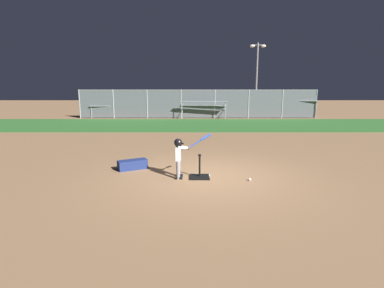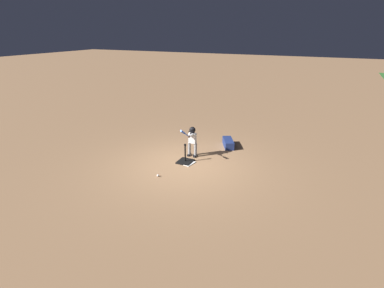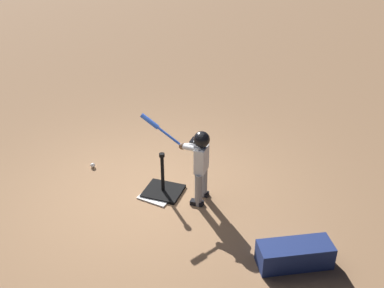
# 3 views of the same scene
# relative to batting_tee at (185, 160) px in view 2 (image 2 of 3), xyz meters

# --- Properties ---
(ground_plane) EXTENTS (90.00, 90.00, 0.00)m
(ground_plane) POSITION_rel_batting_tee_xyz_m (0.24, 0.11, -0.07)
(ground_plane) COLOR #99704C
(home_plate) EXTENTS (0.51, 0.51, 0.02)m
(home_plate) POSITION_rel_batting_tee_xyz_m (0.04, 0.08, -0.06)
(home_plate) COLOR white
(home_plate) RESTS_ON ground_plane
(batting_tee) EXTENTS (0.52, 0.47, 0.64)m
(batting_tee) POSITION_rel_batting_tee_xyz_m (0.00, 0.00, 0.00)
(batting_tee) COLOR black
(batting_tee) RESTS_ON ground_plane
(batter_child) EXTENTS (0.96, 0.33, 1.20)m
(batter_child) POSITION_rel_batting_tee_xyz_m (-0.52, -0.00, 0.61)
(batter_child) COLOR gray
(batter_child) RESTS_ON ground_plane
(baseball) EXTENTS (0.07, 0.07, 0.07)m
(baseball) POSITION_rel_batting_tee_xyz_m (1.29, -0.27, -0.03)
(baseball) COLOR white
(baseball) RESTS_ON ground_plane
(equipment_bag) EXTENTS (0.89, 0.67, 0.28)m
(equipment_bag) POSITION_rel_batting_tee_xyz_m (-1.95, 0.82, 0.07)
(equipment_bag) COLOR navy
(equipment_bag) RESTS_ON ground_plane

